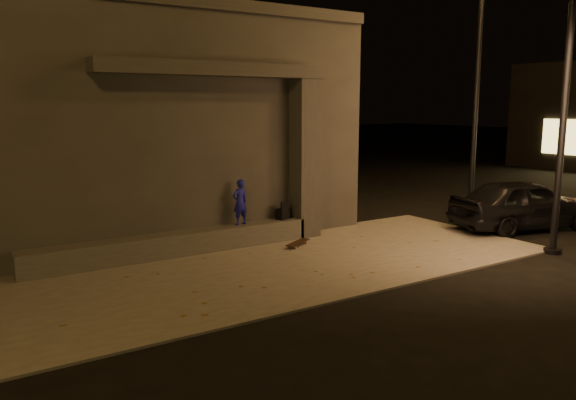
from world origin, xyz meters
TOP-DOWN VIEW (x-y plane):
  - ground at (0.00, 0.00)m, footprint 120.00×120.00m
  - sidewalk at (0.00, 2.00)m, footprint 11.00×4.40m
  - building at (-1.00, 6.49)m, footprint 9.00×5.10m
  - ledge at (-1.50, 3.75)m, footprint 6.00×0.55m
  - column at (1.70, 3.75)m, footprint 0.55×0.55m
  - canopy at (-0.50, 3.80)m, footprint 5.00×0.70m
  - skateboarder at (0.01, 3.75)m, footprint 0.40×0.29m
  - backpack at (1.10, 3.75)m, footprint 0.35×0.28m
  - skateboard at (1.01, 2.99)m, footprint 0.78×0.56m
  - street_lamp_0 at (5.24, -0.28)m, footprint 0.36×0.36m
  - street_lamp_2 at (6.99, 3.31)m, footprint 0.36×0.36m
  - car_a at (6.73, 1.48)m, footprint 3.97×2.36m

SIDE VIEW (x-z plane):
  - ground at x=0.00m, z-range 0.00..0.00m
  - sidewalk at x=0.00m, z-range 0.00..0.04m
  - skateboard at x=1.01m, z-range 0.07..0.15m
  - ledge at x=-1.50m, z-range 0.04..0.49m
  - car_a at x=6.73m, z-range 0.00..1.27m
  - backpack at x=1.10m, z-range 0.42..0.84m
  - skateboarder at x=0.01m, z-range 0.49..1.49m
  - column at x=1.70m, z-range 0.04..3.64m
  - building at x=-1.00m, z-range -0.01..5.22m
  - canopy at x=-0.50m, z-range 3.64..3.92m
  - street_lamp_2 at x=6.99m, z-range 0.48..7.53m
  - street_lamp_0 at x=5.24m, z-range 0.49..8.03m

